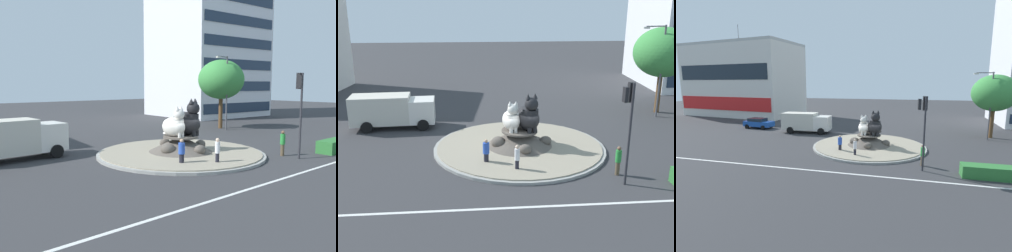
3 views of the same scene
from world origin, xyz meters
The scene contains 12 objects.
ground_plane centered at (0.00, 0.00, 0.00)m, with size 160.00×160.00×0.00m, color #333335.
lane_centreline centered at (0.00, -8.14, 0.00)m, with size 112.00×0.20×0.01m, color silver.
roundabout_island centered at (-0.01, 0.00, 0.41)m, with size 11.66×11.66×1.35m.
cat_statue_white centered at (-0.54, 0.02, 2.13)m, with size 1.40×2.22×2.12m.
cat_statue_black centered at (0.60, -0.02, 2.31)m, with size 1.94×2.74×2.62m.
traffic_light_mast centered at (5.01, -6.01, 4.13)m, with size 0.71×0.62×5.67m.
broadleaf_tree_behind_island centered at (13.72, 8.34, 5.44)m, with size 5.12×5.12×7.64m.
streetlight_arm centered at (12.78, 6.85, 4.55)m, with size 2.20×0.61×7.88m.
pedestrian_blue_shirt centered at (-2.38, -2.70, 0.88)m, with size 0.40×0.40×1.69m.
pedestrian_green_shirt centered at (5.15, -4.81, 0.94)m, with size 0.34×0.34×1.76m.
pedestrian_white_shirt centered at (-0.63, -3.97, 0.93)m, with size 0.31×0.31×1.72m.
delivery_box_truck centered at (-9.51, 5.66, 1.48)m, with size 6.57×2.85×2.67m.
Camera 2 is at (-3.19, -25.13, 9.51)m, focal length 41.96 mm.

